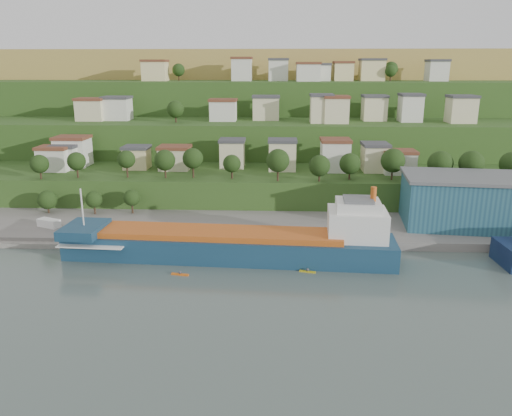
# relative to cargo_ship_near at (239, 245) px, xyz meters

# --- Properties ---
(ground) EXTENTS (500.00, 500.00, 0.00)m
(ground) POSITION_rel_cargo_ship_near_xyz_m (6.42, -9.33, -2.96)
(ground) COLOR #44524C
(ground) RESTS_ON ground
(quay) EXTENTS (220.00, 26.00, 4.00)m
(quay) POSITION_rel_cargo_ship_near_xyz_m (26.42, 18.67, -2.96)
(quay) COLOR slate
(quay) RESTS_ON ground
(pebble_beach) EXTENTS (40.00, 18.00, 2.40)m
(pebble_beach) POSITION_rel_cargo_ship_near_xyz_m (-48.58, 12.67, -2.96)
(pebble_beach) COLOR slate
(pebble_beach) RESTS_ON ground
(hillside) EXTENTS (360.00, 210.79, 96.00)m
(hillside) POSITION_rel_cargo_ship_near_xyz_m (6.42, 159.34, -2.87)
(hillside) COLOR #284719
(hillside) RESTS_ON ground
(cargo_ship_near) EXTENTS (72.64, 15.58, 18.52)m
(cargo_ship_near) POSITION_rel_cargo_ship_near_xyz_m (0.00, 0.00, 0.00)
(cargo_ship_near) COLOR #14334C
(cargo_ship_near) RESTS_ON ground
(warehouse) EXTENTS (32.91, 22.30, 12.80)m
(warehouse) POSITION_rel_cargo_ship_near_xyz_m (55.70, 20.13, 5.48)
(warehouse) COLOR navy
(warehouse) RESTS_ON quay
(caravan) EXTENTS (6.40, 4.66, 2.76)m
(caravan) POSITION_rel_cargo_ship_near_xyz_m (-48.96, 14.10, -0.38)
(caravan) COLOR white
(caravan) RESTS_ON pebble_beach
(dinghy) EXTENTS (3.80, 1.64, 0.74)m
(dinghy) POSITION_rel_cargo_ship_near_xyz_m (-39.96, 7.81, -1.39)
(dinghy) COLOR silver
(dinghy) RESTS_ON pebble_beach
(kayak_orange) EXTENTS (3.70, 1.27, 0.91)m
(kayak_orange) POSITION_rel_cargo_ship_near_xyz_m (-11.37, -9.83, -2.69)
(kayak_orange) COLOR orange
(kayak_orange) RESTS_ON ground
(kayak_yellow) EXTENTS (3.44, 1.36, 0.85)m
(kayak_yellow) POSITION_rel_cargo_ship_near_xyz_m (14.63, -7.28, -2.71)
(kayak_yellow) COLOR gold
(kayak_yellow) RESTS_ON ground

